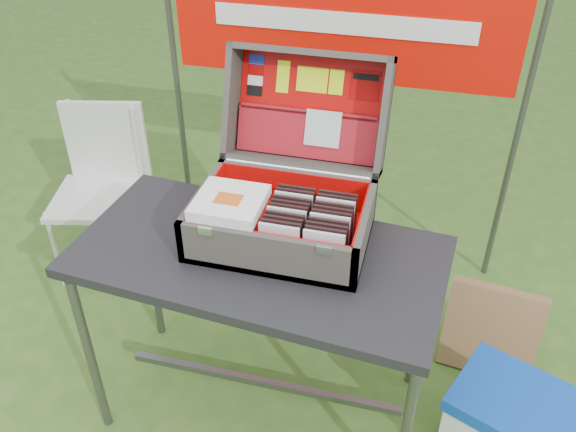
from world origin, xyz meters
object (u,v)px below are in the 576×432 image
(table, at_px, (261,334))
(suitcase, at_px, (286,165))
(chair, at_px, (96,200))
(cardboard_box, at_px, (491,331))

(table, xyz_separation_m, suitcase, (0.06, 0.16, 0.69))
(chair, height_order, cardboard_box, chair)
(suitcase, height_order, cardboard_box, suitcase)
(cardboard_box, bearing_deg, chair, -177.37)
(table, distance_m, suitcase, 0.71)
(suitcase, distance_m, cardboard_box, 1.26)
(chair, xyz_separation_m, cardboard_box, (1.98, -0.18, -0.24))
(suitcase, xyz_separation_m, cardboard_box, (0.86, 0.29, -0.88))
(chair, distance_m, cardboard_box, 2.00)
(table, relative_size, cardboard_box, 3.10)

